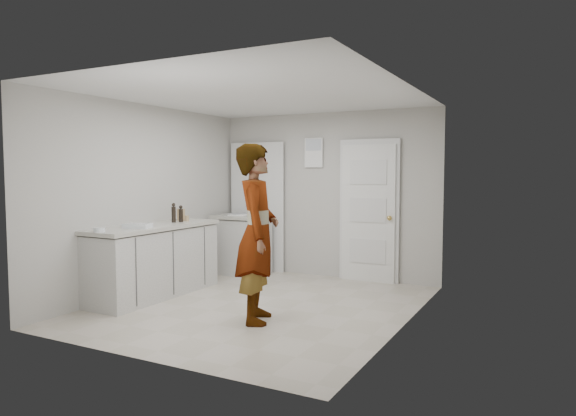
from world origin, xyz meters
The scene contains 12 objects.
ground centered at (0.00, 0.00, 0.00)m, with size 4.00×4.00×0.00m, color #AEA592.
room_shell centered at (-0.17, 1.95, 1.02)m, with size 4.00×4.00×4.00m.
main_counter centered at (-1.45, -0.20, 0.43)m, with size 0.64×1.96×0.93m.
side_counter centered at (-1.25, 1.55, 0.43)m, with size 0.84×0.61×0.93m.
person centered at (0.30, -0.55, 0.95)m, with size 0.69×0.46×1.90m, color silver.
cake_mix_box centered at (-1.52, 0.42, 1.01)m, with size 0.10×0.05×0.17m, color #9D784E.
spice_jar centered at (-1.39, 0.39, 0.96)m, with size 0.05×0.05×0.08m, color tan.
oil_cruet_a centered at (-1.38, 0.25, 1.03)m, with size 0.06×0.06×0.23m.
oil_cruet_b centered at (-1.44, 0.17, 1.05)m, with size 0.06×0.06×0.26m.
baking_dish centered at (-1.38, -0.58, 0.95)m, with size 0.36×0.30×0.05m.
egg_bowl centered at (-1.45, -1.10, 0.95)m, with size 0.13×0.13×0.05m.
papers centered at (-1.29, 1.59, 0.93)m, with size 0.27×0.35×0.01m, color white.
Camera 1 is at (3.11, -5.21, 1.60)m, focal length 32.00 mm.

